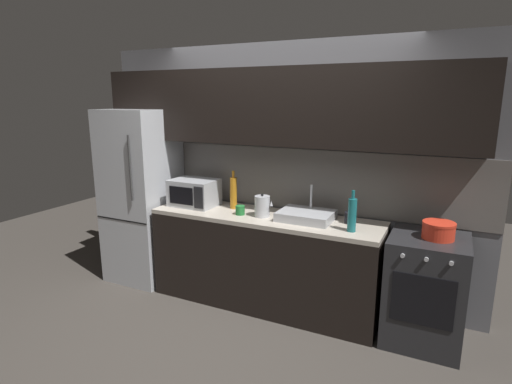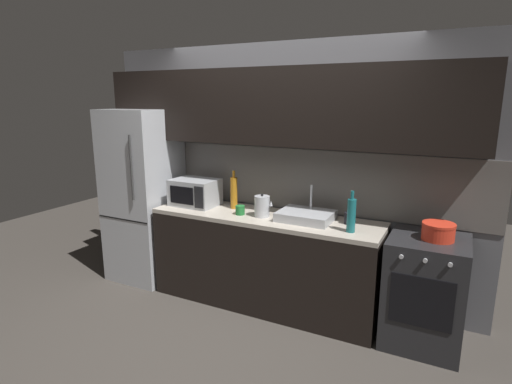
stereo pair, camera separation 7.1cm
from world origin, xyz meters
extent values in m
plane|color=#3D3833|center=(0.00, 0.00, 0.00)|extent=(10.00, 10.00, 0.00)
cube|color=slate|center=(0.00, 1.30, 1.25)|extent=(3.95, 0.10, 2.50)
cube|color=slate|center=(0.00, 1.25, 1.20)|extent=(3.95, 0.01, 0.60)
cube|color=black|center=(0.00, 1.08, 1.90)|extent=(3.63, 0.34, 0.70)
cube|color=black|center=(0.00, 0.90, 0.43)|extent=(2.21, 0.60, 0.86)
cube|color=#B2A899|center=(0.00, 0.90, 0.88)|extent=(2.21, 0.60, 0.04)
cube|color=#ADAFB5|center=(-1.48, 0.90, 0.93)|extent=(0.68, 0.66, 1.87)
cube|color=black|center=(-1.48, 0.57, 0.75)|extent=(0.67, 0.00, 0.01)
cylinder|color=#333333|center=(-1.30, 0.55, 1.31)|extent=(0.02, 0.02, 0.65)
cube|color=#232326|center=(1.44, 0.90, 0.45)|extent=(0.60, 0.60, 0.90)
cube|color=black|center=(1.44, 0.60, 0.50)|extent=(0.45, 0.01, 0.40)
cylinder|color=#B2B2B7|center=(1.28, 0.59, 0.83)|extent=(0.03, 0.02, 0.03)
cylinder|color=#B2B2B7|center=(1.44, 0.59, 0.83)|extent=(0.03, 0.02, 0.03)
cylinder|color=#B2B2B7|center=(1.61, 0.59, 0.83)|extent=(0.03, 0.02, 0.03)
cube|color=#A8AAAF|center=(-0.80, 0.92, 1.04)|extent=(0.46, 0.34, 0.27)
cube|color=black|center=(-0.84, 0.75, 1.04)|extent=(0.28, 0.01, 0.18)
cube|color=black|center=(-0.64, 0.75, 1.04)|extent=(0.10, 0.01, 0.22)
cube|color=#ADAFB5|center=(0.40, 0.93, 0.94)|extent=(0.48, 0.38, 0.08)
cylinder|color=silver|center=(0.40, 1.06, 1.09)|extent=(0.02, 0.02, 0.22)
cylinder|color=#B7BABF|center=(-0.01, 0.86, 1.00)|extent=(0.14, 0.14, 0.20)
sphere|color=black|center=(-0.01, 0.86, 1.11)|extent=(0.02, 0.02, 0.02)
cone|color=#B7BABF|center=(0.09, 0.86, 1.04)|extent=(0.03, 0.03, 0.05)
cylinder|color=#B27019|center=(-0.38, 0.99, 1.06)|extent=(0.07, 0.07, 0.31)
cylinder|color=#B27019|center=(-0.38, 0.99, 1.25)|extent=(0.03, 0.03, 0.07)
cylinder|color=#19666B|center=(0.85, 0.78, 1.04)|extent=(0.07, 0.07, 0.28)
cylinder|color=#19666B|center=(0.85, 0.78, 1.21)|extent=(0.03, 0.03, 0.07)
cylinder|color=#1E6B2D|center=(-0.22, 0.82, 0.94)|extent=(0.09, 0.09, 0.09)
cylinder|color=black|center=(0.78, 1.00, 0.95)|extent=(0.09, 0.09, 0.10)
cylinder|color=red|center=(1.50, 0.90, 0.96)|extent=(0.24, 0.24, 0.11)
cylinder|color=red|center=(1.50, 0.90, 1.02)|extent=(0.25, 0.25, 0.02)
camera|label=1|loc=(1.55, -2.46, 1.97)|focal=28.66mm
camera|label=2|loc=(1.61, -2.43, 1.97)|focal=28.66mm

